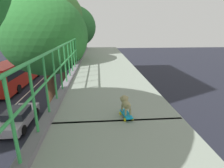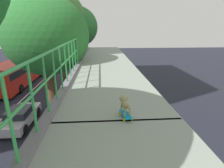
{
  "view_description": "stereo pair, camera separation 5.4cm",
  "coord_description": "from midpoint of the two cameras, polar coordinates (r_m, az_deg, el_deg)",
  "views": [
    {
      "loc": [
        0.76,
        -2.23,
        6.92
      ],
      "look_at": [
        1.1,
        1.99,
        5.55
      ],
      "focal_mm": 28.11,
      "sensor_mm": 36.0,
      "label": 1
    },
    {
      "loc": [
        0.82,
        -2.24,
        6.92
      ],
      "look_at": [
        1.1,
        1.99,
        5.55
      ],
      "focal_mm": 28.11,
      "sensor_mm": 36.0,
      "label": 2
    }
  ],
  "objects": [
    {
      "name": "overpass_deck",
      "position": [
        2.97,
        2.09,
        -22.77
      ],
      "size": [
        2.74,
        28.29,
        0.4
      ],
      "color": "gray",
      "rests_on": "bridge_pier"
    },
    {
      "name": "green_railing",
      "position": [
        2.86,
        -26.0,
        -14.46
      ],
      "size": [
        0.2,
        26.87,
        1.28
      ],
      "color": "slate",
      "rests_on": "overpass_deck"
    },
    {
      "name": "car_silver_fifth",
      "position": [
        14.79,
        -28.19,
        -9.49
      ],
      "size": [
        1.75,
        4.24,
        1.33
      ],
      "color": "#B6B2BB",
      "rests_on": "ground"
    },
    {
      "name": "city_bus",
      "position": [
        24.64,
        -28.6,
        3.67
      ],
      "size": [
        2.73,
        10.89,
        3.12
      ],
      "color": "red",
      "rests_on": "ground"
    },
    {
      "name": "roadside_tree_mid",
      "position": [
        10.06,
        -21.01,
        13.95
      ],
      "size": [
        4.4,
        4.4,
        8.55
      ],
      "color": "brown",
      "rests_on": "ground"
    },
    {
      "name": "roadside_tree_far",
      "position": [
        15.34,
        -17.37,
        20.4
      ],
      "size": [
        3.84,
        3.84,
        9.6
      ],
      "color": "#4A3D2C",
      "rests_on": "ground"
    },
    {
      "name": "roadside_tree_farthest",
      "position": [
        21.59,
        -12.25,
        17.6
      ],
      "size": [
        4.92,
        4.92,
        9.3
      ],
      "color": "brown",
      "rests_on": "ground"
    },
    {
      "name": "toy_skateboard",
      "position": [
        3.58,
        4.2,
        -9.85
      ],
      "size": [
        0.25,
        0.44,
        0.09
      ],
      "color": "#0D91CC",
      "rests_on": "overpass_deck"
    },
    {
      "name": "small_dog",
      "position": [
        3.55,
        3.97,
        -6.07
      ],
      "size": [
        0.22,
        0.41,
        0.33
      ],
      "color": "#968C5F",
      "rests_on": "toy_skateboard"
    }
  ]
}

